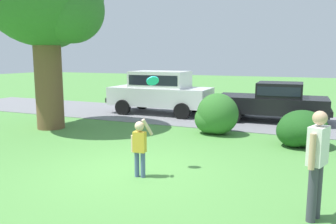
# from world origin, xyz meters

# --- Properties ---
(ground_plane) EXTENTS (80.00, 80.00, 0.00)m
(ground_plane) POSITION_xyz_m (0.00, 0.00, 0.00)
(ground_plane) COLOR #518E42
(driveway_strip) EXTENTS (28.00, 4.40, 0.02)m
(driveway_strip) POSITION_xyz_m (0.00, 7.23, 0.01)
(driveway_strip) COLOR slate
(driveway_strip) RESTS_ON ground
(oak_tree_large) EXTENTS (4.23, 4.20, 6.31)m
(oak_tree_large) POSITION_xyz_m (-4.89, 3.15, 4.34)
(oak_tree_large) COLOR brown
(oak_tree_large) RESTS_ON ground
(shrub_near_tree) EXTENTS (1.46, 1.20, 1.37)m
(shrub_near_tree) POSITION_xyz_m (0.77, 4.41, 0.62)
(shrub_near_tree) COLOR #33702B
(shrub_near_tree) RESTS_ON ground
(shrub_centre_left) EXTENTS (1.40, 1.52, 1.04)m
(shrub_centre_left) POSITION_xyz_m (3.44, 3.83, 0.50)
(shrub_centre_left) COLOR #1E511C
(shrub_centre_left) RESTS_ON ground
(parked_sedan) EXTENTS (4.46, 2.21, 1.56)m
(parked_sedan) POSITION_xyz_m (2.27, 7.50, 0.85)
(parked_sedan) COLOR black
(parked_sedan) RESTS_ON ground
(parked_suv) EXTENTS (4.72, 2.14, 1.92)m
(parked_suv) POSITION_xyz_m (-2.62, 7.40, 1.08)
(parked_suv) COLOR white
(parked_suv) RESTS_ON ground
(child_thrower) EXTENTS (0.44, 0.29, 1.29)m
(child_thrower) POSITION_xyz_m (0.42, -0.26, 0.72)
(child_thrower) COLOR #4C608C
(child_thrower) RESTS_ON ground
(frisbee) EXTENTS (0.33, 0.25, 0.30)m
(frisbee) POSITION_xyz_m (0.43, 0.37, 2.02)
(frisbee) COLOR #1EB7B2
(adult_onlooker) EXTENTS (0.33, 0.50, 1.74)m
(adult_onlooker) POSITION_xyz_m (3.85, -0.90, 0.98)
(adult_onlooker) COLOR #3F3F4C
(adult_onlooker) RESTS_ON ground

